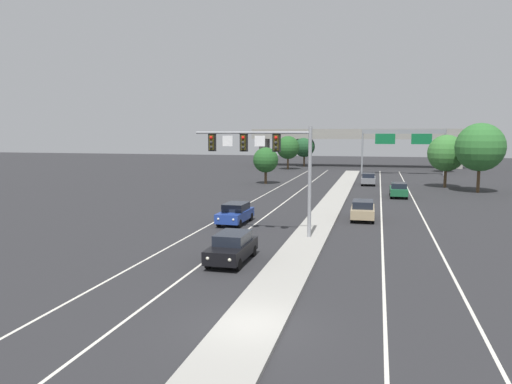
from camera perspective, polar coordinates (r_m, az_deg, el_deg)
The scene contains 20 objects.
ground_plane at distance 18.38m, azimuth -0.61°, elevation -15.37°, with size 260.00×260.00×0.00m, color #28282B.
median_island at distance 35.40m, azimuth 6.74°, elevation -4.36°, with size 2.40×110.00×0.15m, color #9E9B93.
lane_stripe_oncoming_center at distance 42.99m, azimuth 1.68°, elevation -2.41°, with size 0.14×100.00×0.01m, color silver.
lane_stripe_receding_center at distance 42.04m, azimuth 14.32°, elevation -2.84°, with size 0.14×100.00×0.01m, color silver.
edge_stripe_left at distance 43.79m, azimuth -2.54°, elevation -2.24°, with size 0.14×100.00×0.01m, color silver.
edge_stripe_right at distance 42.21m, azimuth 18.81°, elevation -2.95°, with size 0.14×100.00×0.01m, color silver.
overhead_signal_mast at distance 32.47m, azimuth 1.39°, elevation 4.35°, with size 7.89×0.44×7.20m.
car_oncoming_black at distance 26.74m, azimuth -2.80°, elevation -6.39°, with size 1.86×4.49×1.58m.
car_oncoming_blue at distance 37.78m, azimuth -2.40°, elevation -2.46°, with size 1.93×4.51×1.58m.
car_receding_tan at distance 40.33m, azimuth 12.26°, elevation -2.01°, with size 1.88×4.49×1.58m.
car_receding_green at distance 55.29m, azimuth 16.18°, elevation 0.26°, with size 1.82×4.47×1.58m.
car_receding_grey at distance 67.26m, azimuth 12.88°, elevation 1.50°, with size 1.85×4.48×1.58m.
highway_sign_gantry at distance 84.50m, azimuth 16.67°, elevation 6.09°, with size 13.28×0.42×7.50m.
overpass_bridge at distance 102.17m, azimuth 11.58°, elevation 6.11°, with size 42.40×6.40×7.65m.
tree_far_right_b at distance 66.61m, azimuth 21.16°, elevation 4.22°, with size 4.62×4.62×6.69m.
tree_far_right_c at distance 92.65m, azimuth 21.08°, elevation 4.41°, with size 3.87×3.87×5.61m.
tree_far_right_a at distance 62.53m, azimuth 24.51°, elevation 4.74°, with size 5.57×5.57×8.06m.
tree_far_left_c at distance 101.31m, azimuth 5.61°, elevation 5.26°, with size 4.34×4.34×6.27m.
tree_far_left_a at distance 93.36m, azimuth 3.72°, elevation 5.15°, with size 4.35×4.35×6.30m.
tree_far_left_b at distance 66.95m, azimuth 1.13°, elevation 3.72°, with size 3.43×3.43×4.96m.
Camera 1 is at (4.27, -16.46, 6.97)m, focal length 34.56 mm.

